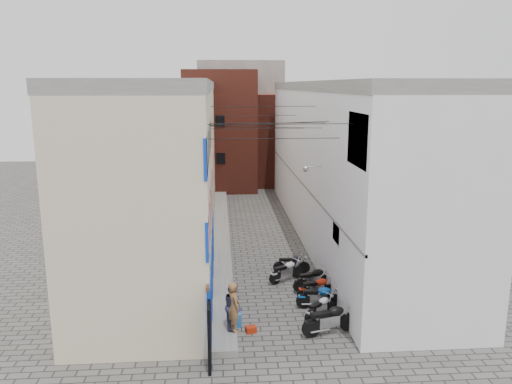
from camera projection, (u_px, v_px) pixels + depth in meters
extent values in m
plane|color=#555350|center=(287.00, 356.00, 16.53)|extent=(90.00, 90.00, 0.00)
cube|color=slate|center=(222.00, 237.00, 29.03)|extent=(0.90, 26.00, 0.25)
cube|color=beige|center=(168.00, 168.00, 27.95)|extent=(5.00, 26.00, 8.50)
cube|color=#DC7C81|center=(212.00, 172.00, 28.18)|extent=(0.10, 26.00, 0.80)
cube|color=#0C36B9|center=(211.00, 268.00, 20.85)|extent=(0.12, 10.20, 2.40)
cube|color=#0C36B9|center=(209.00, 174.00, 20.01)|extent=(0.10, 10.20, 4.00)
cube|color=slate|center=(165.00, 86.00, 27.00)|extent=(5.10, 26.00, 0.50)
cube|color=black|center=(210.00, 334.00, 15.73)|extent=(0.10, 1.20, 2.20)
cube|color=white|center=(343.00, 166.00, 28.68)|extent=(5.00, 26.00, 8.50)
cube|color=#0C36B9|center=(359.00, 140.00, 16.71)|extent=(0.10, 2.40, 1.80)
cube|color=white|center=(337.00, 233.00, 19.99)|extent=(0.08, 1.00, 0.70)
cylinder|color=#B2B2B7|center=(315.00, 167.00, 22.42)|extent=(0.80, 0.06, 0.06)
sphere|color=#B2B2B7|center=(306.00, 169.00, 22.41)|extent=(0.28, 0.28, 0.28)
cube|color=slate|center=(346.00, 86.00, 27.73)|extent=(5.10, 26.00, 0.50)
cube|color=slate|center=(301.00, 181.00, 28.68)|extent=(0.10, 26.00, 0.12)
cube|color=maroon|center=(220.00, 130.00, 42.63)|extent=(6.00, 6.00, 10.00)
cube|color=maroon|center=(276.00, 139.00, 45.16)|extent=(5.00, 6.00, 8.00)
cube|color=slate|center=(240.00, 119.00, 48.52)|extent=(8.00, 5.00, 11.00)
cube|color=black|center=(245.00, 180.00, 40.85)|extent=(2.00, 0.30, 2.40)
cylinder|color=black|center=(281.00, 124.00, 16.91)|extent=(5.20, 0.02, 0.02)
cylinder|color=black|center=(275.00, 139.00, 19.00)|extent=(5.20, 0.02, 0.02)
cylinder|color=black|center=(268.00, 123.00, 21.36)|extent=(5.20, 0.02, 0.02)
cylinder|color=black|center=(263.00, 106.00, 23.67)|extent=(5.20, 0.02, 0.02)
cylinder|color=black|center=(258.00, 128.00, 26.86)|extent=(5.20, 0.02, 0.02)
cylinder|color=black|center=(254.00, 116.00, 29.68)|extent=(5.20, 0.02, 0.02)
cylinder|color=black|center=(272.00, 123.00, 19.87)|extent=(5.65, 2.07, 0.02)
cylinder|color=black|center=(265.00, 127.00, 22.88)|extent=(5.80, 1.58, 0.02)
imported|color=#9E6A39|center=(234.00, 307.00, 17.56)|extent=(0.62, 0.76, 1.81)
imported|color=#363651|center=(234.00, 306.00, 17.76)|extent=(0.67, 0.85, 1.69)
cylinder|color=blue|center=(237.00, 320.00, 18.51)|extent=(0.39, 0.39, 0.51)
cylinder|color=blue|center=(237.00, 315.00, 18.98)|extent=(0.38, 0.38, 0.47)
cube|color=#A3220B|center=(251.00, 329.00, 18.09)|extent=(0.42, 0.36, 0.23)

